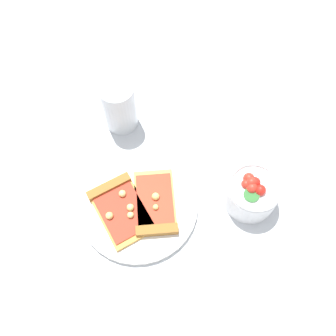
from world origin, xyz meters
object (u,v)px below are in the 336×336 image
at_px(plate, 139,205).
at_px(salad_bowl, 252,192).
at_px(pizza_slice_near, 155,207).
at_px(soda_glass, 120,108).
at_px(pizza_slice_far, 120,207).

height_order(plate, salad_bowl, salad_bowl).
bearing_deg(salad_bowl, pizza_slice_near, -91.25).
height_order(salad_bowl, soda_glass, soda_glass).
relative_size(pizza_slice_near, pizza_slice_far, 0.88).
xyz_separation_m(plate, salad_bowl, (0.02, 0.24, 0.03)).
height_order(pizza_slice_near, salad_bowl, salad_bowl).
xyz_separation_m(plate, pizza_slice_far, (0.00, -0.04, 0.01)).
distance_m(plate, pizza_slice_near, 0.04).
height_order(plate, pizza_slice_far, pizza_slice_far).
bearing_deg(pizza_slice_near, soda_glass, -167.84).
height_order(plate, pizza_slice_near, pizza_slice_near).
bearing_deg(plate, salad_bowl, 85.52).
xyz_separation_m(pizza_slice_near, soda_glass, (-0.24, -0.05, 0.04)).
xyz_separation_m(pizza_slice_near, salad_bowl, (0.00, 0.21, 0.02)).
bearing_deg(pizza_slice_far, salad_bowl, 86.82).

